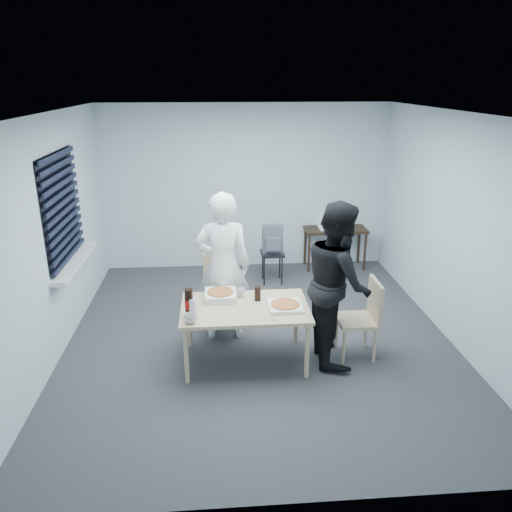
{
  "coord_description": "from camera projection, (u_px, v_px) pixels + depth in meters",
  "views": [
    {
      "loc": [
        -0.46,
        -5.3,
        2.93
      ],
      "look_at": [
        -0.03,
        0.1,
        1.0
      ],
      "focal_mm": 35.0,
      "sensor_mm": 36.0,
      "label": 1
    }
  ],
  "objects": [
    {
      "name": "rubber_band",
      "position": [
        274.0,
        320.0,
        4.99
      ],
      "size": [
        0.07,
        0.07,
        0.0
      ],
      "primitive_type": "torus",
      "rotation": [
        0.0,
        0.0,
        -0.23
      ],
      "color": "red",
      "rests_on": "dining_table"
    },
    {
      "name": "chair_right",
      "position": [
        365.0,
        313.0,
        5.45
      ],
      "size": [
        0.42,
        0.42,
        0.89
      ],
      "color": "#D3B58E",
      "rests_on": "ground"
    },
    {
      "name": "side_table",
      "position": [
        335.0,
        233.0,
        8.05
      ],
      "size": [
        0.99,
        0.44,
        0.66
      ],
      "color": "#2F2112",
      "rests_on": "ground"
    },
    {
      "name": "mug_a",
      "position": [
        191.0,
        318.0,
        4.91
      ],
      "size": [
        0.17,
        0.17,
        0.1
      ],
      "primitive_type": "imported",
      "rotation": [
        0.0,
        0.0,
        0.52
      ],
      "color": "silver",
      "rests_on": "dining_table"
    },
    {
      "name": "black_box",
      "position": [
        349.0,
        226.0,
        8.04
      ],
      "size": [
        0.16,
        0.12,
        0.06
      ],
      "primitive_type": "cube",
      "rotation": [
        0.0,
        0.0,
        -0.14
      ],
      "color": "black",
      "rests_on": "side_table"
    },
    {
      "name": "person_black",
      "position": [
        338.0,
        283.0,
        5.31
      ],
      "size": [
        0.47,
        0.86,
        1.77
      ],
      "primitive_type": "imported",
      "rotation": [
        0.0,
        0.0,
        1.57
      ],
      "color": "black",
      "rests_on": "ground"
    },
    {
      "name": "backpack",
      "position": [
        273.0,
        240.0,
        7.39
      ],
      "size": [
        0.3,
        0.22,
        0.42
      ],
      "rotation": [
        0.0,
        0.0,
        -0.29
      ],
      "color": "slate",
      "rests_on": "stool"
    },
    {
      "name": "stool",
      "position": [
        272.0,
        259.0,
        7.51
      ],
      "size": [
        0.35,
        0.35,
        0.48
      ],
      "color": "black",
      "rests_on": "ground"
    },
    {
      "name": "pizza_box_b",
      "position": [
        285.0,
        306.0,
        5.24
      ],
      "size": [
        0.35,
        0.35,
        0.05
      ],
      "rotation": [
        0.0,
        0.0,
        0.25
      ],
      "color": "white",
      "rests_on": "dining_table"
    },
    {
      "name": "plastic_cups",
      "position": [
        193.0,
        307.0,
        5.04
      ],
      "size": [
        0.09,
        0.09,
        0.19
      ],
      "primitive_type": "cylinder",
      "rotation": [
        0.0,
        0.0,
        -0.22
      ],
      "color": "silver",
      "rests_on": "dining_table"
    },
    {
      "name": "soda_bottle",
      "position": [
        189.0,
        303.0,
        5.05
      ],
      "size": [
        0.09,
        0.09,
        0.29
      ],
      "rotation": [
        0.0,
        0.0,
        0.22
      ],
      "color": "black",
      "rests_on": "dining_table"
    },
    {
      "name": "cola_glass",
      "position": [
        258.0,
        294.0,
        5.4
      ],
      "size": [
        0.09,
        0.09,
        0.16
      ],
      "primitive_type": "cylinder",
      "rotation": [
        0.0,
        0.0,
        -0.42
      ],
      "color": "black",
      "rests_on": "dining_table"
    },
    {
      "name": "papers",
      "position": [
        326.0,
        228.0,
        8.03
      ],
      "size": [
        0.27,
        0.34,
        0.01
      ],
      "primitive_type": "cube",
      "rotation": [
        0.0,
        0.0,
        -0.09
      ],
      "color": "white",
      "rests_on": "side_table"
    },
    {
      "name": "mug_b",
      "position": [
        241.0,
        293.0,
        5.51
      ],
      "size": [
        0.1,
        0.1,
        0.09
      ],
      "primitive_type": "imported",
      "color": "silver",
      "rests_on": "dining_table"
    },
    {
      "name": "person_white",
      "position": [
        223.0,
        267.0,
        5.75
      ],
      "size": [
        0.65,
        0.42,
        1.77
      ],
      "primitive_type": "imported",
      "rotation": [
        0.0,
        0.0,
        3.14
      ],
      "color": "white",
      "rests_on": "ground"
    },
    {
      "name": "room",
      "position": [
        66.0,
        217.0,
        5.72
      ],
      "size": [
        5.0,
        5.0,
        5.0
      ],
      "color": "#2F2F33",
      "rests_on": "ground"
    },
    {
      "name": "dining_table",
      "position": [
        245.0,
        312.0,
        5.3
      ],
      "size": [
        1.35,
        0.85,
        0.66
      ],
      "color": "#D3B58E",
      "rests_on": "ground"
    },
    {
      "name": "pizza_box_a",
      "position": [
        220.0,
        295.0,
        5.46
      ],
      "size": [
        0.34,
        0.34,
        0.08
      ],
      "rotation": [
        0.0,
        0.0,
        -0.34
      ],
      "color": "white",
      "rests_on": "dining_table"
    },
    {
      "name": "chair_far",
      "position": [
        220.0,
        285.0,
        6.21
      ],
      "size": [
        0.42,
        0.42,
        0.89
      ],
      "color": "#D3B58E",
      "rests_on": "ground"
    }
  ]
}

